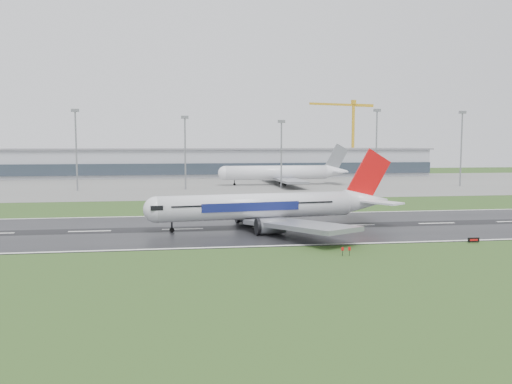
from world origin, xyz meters
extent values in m
plane|color=#274419|center=(0.00, 0.00, 0.00)|extent=(520.00, 520.00, 0.00)
cube|color=black|center=(0.00, 0.00, 0.05)|extent=(400.00, 45.00, 0.10)
cube|color=slate|center=(0.00, 125.00, 0.04)|extent=(400.00, 130.00, 0.08)
cube|color=#989BA3|center=(0.00, 185.00, 7.50)|extent=(240.00, 36.00, 15.00)
cylinder|color=gray|center=(-60.61, 100.00, 15.53)|extent=(0.64, 0.64, 31.05)
cylinder|color=gray|center=(-18.11, 100.00, 14.34)|extent=(0.64, 0.64, 28.68)
cylinder|color=gray|center=(21.53, 100.00, 13.60)|extent=(0.64, 0.64, 27.21)
cylinder|color=gray|center=(62.73, 100.00, 16.05)|extent=(0.64, 0.64, 32.11)
cylinder|color=gray|center=(101.49, 100.00, 15.79)|extent=(0.64, 0.64, 31.59)
camera|label=1|loc=(-20.56, -118.14, 19.38)|focal=37.42mm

